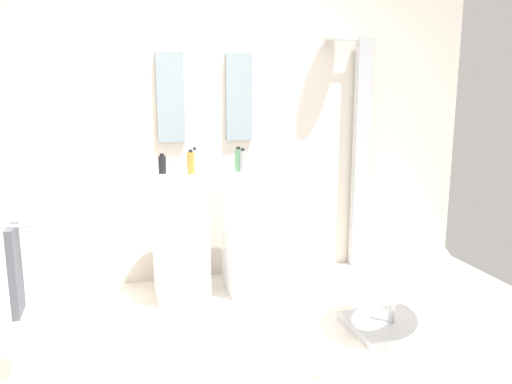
# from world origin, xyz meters

# --- Properties ---
(ground_plane) EXTENTS (4.80, 3.60, 0.04)m
(ground_plane) POSITION_xyz_m (0.00, 0.00, -0.02)
(ground_plane) COLOR silver
(rear_partition) EXTENTS (4.80, 0.10, 2.60)m
(rear_partition) POSITION_xyz_m (0.00, 1.65, 1.30)
(rear_partition) COLOR beige
(rear_partition) RESTS_ON ground_plane
(pedestal_sink_left) EXTENTS (0.41, 0.41, 1.09)m
(pedestal_sink_left) POSITION_xyz_m (-0.29, 1.19, 0.50)
(pedestal_sink_left) COLOR white
(pedestal_sink_left) RESTS_ON ground_plane
(pedestal_sink_right) EXTENTS (0.41, 0.41, 1.09)m
(pedestal_sink_right) POSITION_xyz_m (0.29, 1.19, 0.50)
(pedestal_sink_right) COLOR white
(pedestal_sink_right) RESTS_ON ground_plane
(vanity_mirror_left) EXTENTS (0.22, 0.03, 0.72)m
(vanity_mirror_left) POSITION_xyz_m (-0.29, 1.58, 1.55)
(vanity_mirror_left) COLOR #8C9EA8
(vanity_mirror_right) EXTENTS (0.22, 0.03, 0.72)m
(vanity_mirror_right) POSITION_xyz_m (0.29, 1.58, 1.55)
(vanity_mirror_right) COLOR #8C9EA8
(shower_column) EXTENTS (0.49, 0.24, 2.05)m
(shower_column) POSITION_xyz_m (1.38, 1.53, 1.08)
(shower_column) COLOR #B7BABF
(shower_column) RESTS_ON ground_plane
(lounge_chair) EXTENTS (1.10, 1.10, 0.65)m
(lounge_chair) POSITION_xyz_m (1.02, 0.23, 0.35)
(lounge_chair) COLOR #B7BABF
(lounge_chair) RESTS_ON ground_plane
(towel_rack) EXTENTS (0.37, 0.22, 0.95)m
(towel_rack) POSITION_xyz_m (-1.33, 0.24, 0.63)
(towel_rack) COLOR #B7BABF
(towel_rack) RESTS_ON ground_plane
(area_rug) EXTENTS (1.02, 0.85, 0.01)m
(area_rug) POSITION_xyz_m (0.45, -0.28, 0.01)
(area_rug) COLOR white
(area_rug) RESTS_ON ground_plane
(coffee_mug) EXTENTS (0.09, 0.09, 0.09)m
(coffee_mug) POSITION_xyz_m (0.34, -0.23, 0.06)
(coffee_mug) COLOR white
(coffee_mug) RESTS_ON area_rug
(soap_bottle_clear) EXTENTS (0.04, 0.04, 0.19)m
(soap_bottle_clear) POSITION_xyz_m (-0.15, 1.21, 1.08)
(soap_bottle_clear) COLOR silver
(soap_bottle_clear) RESTS_ON pedestal_sink_left
(soap_bottle_grey) EXTENTS (0.05, 0.05, 0.18)m
(soap_bottle_grey) POSITION_xyz_m (0.20, 1.12, 1.08)
(soap_bottle_grey) COLOR #99999E
(soap_bottle_grey) RESTS_ON pedestal_sink_right
(soap_bottle_amber) EXTENTS (0.06, 0.06, 0.19)m
(soap_bottle_amber) POSITION_xyz_m (-0.20, 1.13, 1.08)
(soap_bottle_amber) COLOR #C68C38
(soap_bottle_amber) RESTS_ON pedestal_sink_left
(soap_bottle_green) EXTENTS (0.06, 0.06, 0.19)m
(soap_bottle_green) POSITION_xyz_m (0.17, 1.15, 1.08)
(soap_bottle_green) COLOR #59996B
(soap_bottle_green) RESTS_ON pedestal_sink_right
(soap_bottle_black) EXTENTS (0.06, 0.06, 0.15)m
(soap_bottle_black) POSITION_xyz_m (-0.40, 1.21, 1.06)
(soap_bottle_black) COLOR black
(soap_bottle_black) RESTS_ON pedestal_sink_left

